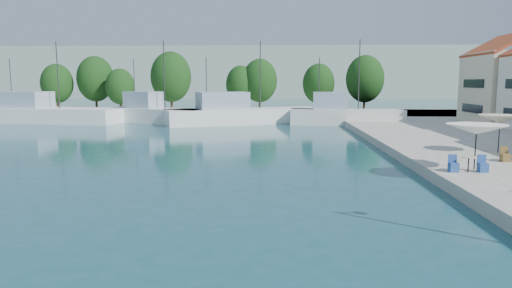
{
  "coord_description": "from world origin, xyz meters",
  "views": [
    {
      "loc": [
        -1.68,
        0.02,
        4.95
      ],
      "look_at": [
        -2.87,
        26.0,
        1.41
      ],
      "focal_mm": 32.0,
      "sensor_mm": 36.0,
      "label": 1
    }
  ],
  "objects_px": {
    "umbrella_white": "(477,129)",
    "umbrella_cream": "(500,119)",
    "trawler_02": "(154,114)",
    "trawler_03": "(241,115)",
    "trawler_04": "(344,116)",
    "trawler_01": "(43,114)"
  },
  "relations": [
    {
      "from": "trawler_02",
      "to": "trawler_03",
      "type": "xyz_separation_m",
      "value": [
        10.78,
        -0.64,
        -0.0
      ]
    },
    {
      "from": "trawler_04",
      "to": "umbrella_cream",
      "type": "distance_m",
      "value": 25.77
    },
    {
      "from": "trawler_01",
      "to": "umbrella_white",
      "type": "distance_m",
      "value": 50.46
    },
    {
      "from": "trawler_01",
      "to": "trawler_02",
      "type": "bearing_deg",
      "value": 10.06
    },
    {
      "from": "trawler_02",
      "to": "trawler_01",
      "type": "bearing_deg",
      "value": -152.97
    },
    {
      "from": "trawler_01",
      "to": "umbrella_white",
      "type": "relative_size",
      "value": 6.45
    },
    {
      "from": "trawler_03",
      "to": "trawler_04",
      "type": "xyz_separation_m",
      "value": [
        12.06,
        -0.83,
        0.0
      ]
    },
    {
      "from": "umbrella_white",
      "to": "trawler_04",
      "type": "bearing_deg",
      "value": 93.9
    },
    {
      "from": "trawler_02",
      "to": "umbrella_cream",
      "type": "bearing_deg",
      "value": -15.92
    },
    {
      "from": "trawler_01",
      "to": "trawler_04",
      "type": "bearing_deg",
      "value": 7.57
    },
    {
      "from": "trawler_03",
      "to": "umbrella_cream",
      "type": "height_order",
      "value": "trawler_03"
    },
    {
      "from": "trawler_01",
      "to": "trawler_04",
      "type": "distance_m",
      "value": 36.8
    },
    {
      "from": "trawler_01",
      "to": "trawler_04",
      "type": "xyz_separation_m",
      "value": [
        36.77,
        -1.4,
        0.0
      ]
    },
    {
      "from": "trawler_01",
      "to": "umbrella_white",
      "type": "bearing_deg",
      "value": -29.85
    },
    {
      "from": "trawler_03",
      "to": "trawler_04",
      "type": "distance_m",
      "value": 12.09
    },
    {
      "from": "trawler_04",
      "to": "umbrella_cream",
      "type": "relative_size",
      "value": 4.98
    },
    {
      "from": "trawler_02",
      "to": "trawler_03",
      "type": "height_order",
      "value": "same"
    },
    {
      "from": "trawler_03",
      "to": "umbrella_cream",
      "type": "relative_size",
      "value": 7.31
    },
    {
      "from": "trawler_01",
      "to": "umbrella_cream",
      "type": "relative_size",
      "value": 7.39
    },
    {
      "from": "trawler_02",
      "to": "umbrella_white",
      "type": "xyz_separation_m",
      "value": [
        24.93,
        -32.22,
        1.57
      ]
    },
    {
      "from": "umbrella_white",
      "to": "umbrella_cream",
      "type": "height_order",
      "value": "umbrella_cream"
    },
    {
      "from": "trawler_02",
      "to": "trawler_03",
      "type": "bearing_deg",
      "value": 23.31
    }
  ]
}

